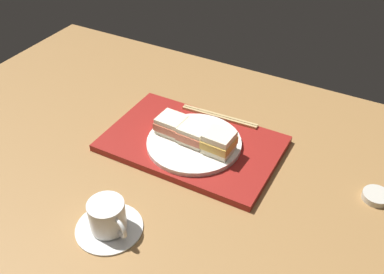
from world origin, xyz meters
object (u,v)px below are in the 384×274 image
object	(u,v)px
sandwich_plate	(194,143)
sandwich_near	(219,143)
sandwich_middle	(194,134)
small_sauce_dish	(376,196)
chopsticks_pair	(219,116)
sandwich_far	(171,124)
coffee_cup	(108,219)

from	to	relation	value
sandwich_plate	sandwich_near	size ratio (longest dim) A/B	3.26
sandwich_plate	sandwich_middle	size ratio (longest dim) A/B	3.29
small_sauce_dish	chopsticks_pair	bearing A→B (deg)	-11.71
sandwich_near	small_sauce_dish	size ratio (longest dim) A/B	1.19
sandwich_plate	chopsticks_pair	distance (cm)	13.32
sandwich_plate	sandwich_middle	xyz separation A→B (cm)	(0.00, 0.00, 2.81)
sandwich_middle	sandwich_far	distance (cm)	6.97
sandwich_plate	sandwich_near	world-z (taller)	sandwich_near
sandwich_plate	chopsticks_pair	xyz separation A→B (cm)	(-0.46, -13.31, -0.26)
chopsticks_pair	small_sauce_dish	distance (cm)	43.21
sandwich_far	sandwich_near	bearing A→B (deg)	174.92
chopsticks_pair	sandwich_near	bearing A→B (deg)	114.98
coffee_cup	small_sauce_dish	size ratio (longest dim) A/B	2.31
sandwich_near	chopsticks_pair	world-z (taller)	sandwich_near
sandwich_near	small_sauce_dish	distance (cm)	36.50
sandwich_near	coffee_cup	xyz separation A→B (cm)	(10.16, 29.60, -2.52)
coffee_cup	sandwich_middle	bearing A→B (deg)	-96.07
sandwich_middle	chopsticks_pair	size ratio (longest dim) A/B	0.33
sandwich_near	sandwich_far	size ratio (longest dim) A/B	0.98
sandwich_far	small_sauce_dish	distance (cm)	50.05
sandwich_far	coffee_cup	world-z (taller)	sandwich_far
sandwich_middle	sandwich_near	bearing A→B (deg)	174.92
sandwich_plate	chopsticks_pair	bearing A→B (deg)	-91.96
sandwich_middle	sandwich_far	world-z (taller)	same
sandwich_far	coffee_cup	xyz separation A→B (cm)	(-3.73, 30.84, -2.10)
small_sauce_dish	sandwich_far	bearing A→B (deg)	4.52
sandwich_middle	chopsticks_pair	bearing A→B (deg)	-91.96
small_sauce_dish	coffee_cup	bearing A→B (deg)	37.10
sandwich_far	chopsticks_pair	size ratio (longest dim) A/B	0.34
sandwich_near	small_sauce_dish	bearing A→B (deg)	-171.80
sandwich_plate	small_sauce_dish	world-z (taller)	sandwich_plate
small_sauce_dish	sandwich_near	bearing A→B (deg)	8.20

